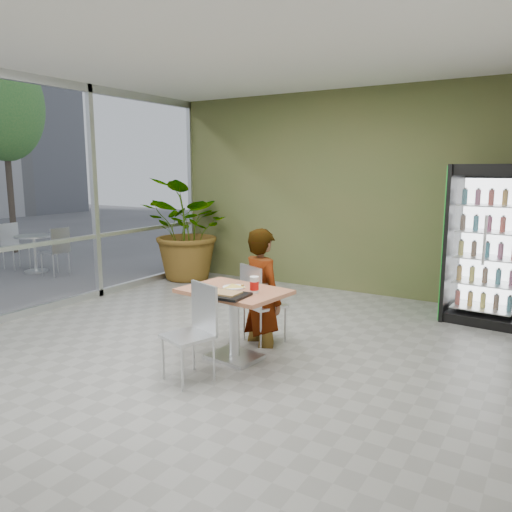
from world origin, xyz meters
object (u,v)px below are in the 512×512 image
Objects in this scene: dining_table at (234,309)px; beverage_fridge at (488,245)px; chair_far at (258,298)px; seated_woman at (262,299)px; soda_cup at (254,285)px; cafeteria_tray at (224,295)px; chair_near at (196,324)px; potted_plant at (190,229)px.

dining_table is 0.55× the size of beverage_fridge.
seated_woman is at bearing -112.36° from chair_far.
beverage_fridge reaches higher than dining_table.
seated_woman is 3.05m from beverage_fridge.
seated_woman is 0.73m from soda_cup.
cafeteria_tray is at bearing -118.22° from beverage_fridge.
chair_far is 5.48× the size of soda_cup.
seated_woman reaches higher than chair_near.
soda_cup reaches higher than chair_far.
beverage_fridge reaches higher than soda_cup.
soda_cup is 0.08× the size of beverage_fridge.
chair_far is at bearing 95.05° from dining_table.
beverage_fridge is (1.98, 3.07, 0.25)m from cafeteria_tray.
chair_far is at bearing -38.89° from potted_plant.
potted_plant reaches higher than chair_far.
cafeteria_tray is 0.25× the size of potted_plant.
chair_near is 4.35m from potted_plant.
dining_table is 0.39m from soda_cup.
soda_cup is 3.33m from beverage_fridge.
dining_table is 1.24× the size of chair_far.
chair_far is 1.00× the size of chair_near.
soda_cup is 0.36× the size of cafeteria_tray.
dining_table is 2.43× the size of cafeteria_tray.
soda_cup is 0.09× the size of potted_plant.
soda_cup is at bearing 55.32° from cafeteria_tray.
cafeteria_tray is at bearing 122.14° from chair_far.
chair_near is 0.71m from soda_cup.
seated_woman is 3.56m from potted_plant.
seated_woman is 0.80× the size of beverage_fridge.
soda_cup is at bearing -2.58° from dining_table.
soda_cup reaches higher than dining_table.
beverage_fridge is at bearing 76.83° from chair_near.
dining_table is at bearing 104.59° from chair_near.
seated_woman is at bearing 90.97° from dining_table.
chair_near is at bearing -50.59° from potted_plant.
chair_far reaches higher than dining_table.
potted_plant is at bearing 133.19° from cafeteria_tray.
soda_cup is 0.33m from cafeteria_tray.
potted_plant is at bearing 147.92° from chair_near.
beverage_fridge is (2.05, 2.20, 0.50)m from seated_woman.
potted_plant is (-3.05, 2.78, 0.08)m from soda_cup.
chair_far is 0.87m from cafeteria_tray.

